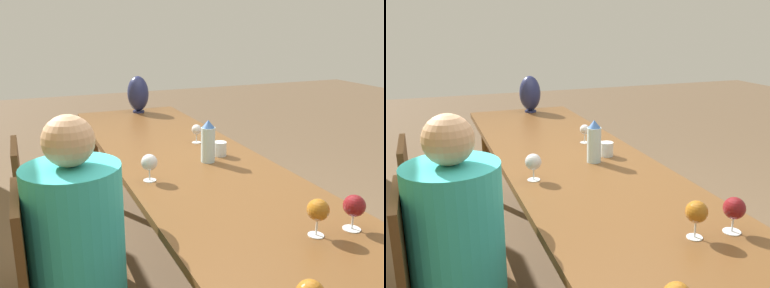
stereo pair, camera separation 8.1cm
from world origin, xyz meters
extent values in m
plane|color=brown|center=(0.00, 0.00, 0.00)|extent=(14.00, 14.00, 0.00)
cube|color=brown|center=(0.00, 0.00, 0.75)|extent=(2.98, 0.82, 0.04)
cylinder|color=brown|center=(1.39, -0.31, 0.36)|extent=(0.07, 0.07, 0.73)
cylinder|color=brown|center=(1.39, 0.31, 0.36)|extent=(0.07, 0.07, 0.73)
cylinder|color=silver|center=(-0.06, -0.08, 0.86)|extent=(0.08, 0.08, 0.19)
cone|color=#33599E|center=(-0.06, -0.08, 0.98)|extent=(0.07, 0.07, 0.04)
cylinder|color=silver|center=(0.02, -0.19, 0.81)|extent=(0.07, 0.07, 0.08)
cylinder|color=#1E234C|center=(1.35, -0.07, 0.77)|extent=(0.10, 0.10, 0.01)
ellipsoid|color=#1E234C|center=(1.35, -0.07, 0.93)|extent=(0.18, 0.18, 0.29)
cylinder|color=silver|center=(-0.98, -0.25, 0.77)|extent=(0.07, 0.07, 0.00)
cylinder|color=silver|center=(-0.98, -0.25, 0.80)|extent=(0.01, 0.01, 0.06)
sphere|color=maroon|center=(-0.98, -0.25, 0.86)|extent=(0.08, 0.08, 0.08)
cylinder|color=silver|center=(-0.97, -0.10, 0.77)|extent=(0.06, 0.06, 0.00)
cylinder|color=silver|center=(-0.97, -0.10, 0.80)|extent=(0.01, 0.01, 0.06)
sphere|color=#995B19|center=(-0.97, -0.10, 0.87)|extent=(0.08, 0.08, 0.08)
cylinder|color=silver|center=(0.31, -0.17, 0.77)|extent=(0.06, 0.06, 0.00)
cylinder|color=silver|center=(0.31, -0.17, 0.80)|extent=(0.01, 0.01, 0.06)
sphere|color=silver|center=(0.31, -0.17, 0.85)|extent=(0.06, 0.06, 0.06)
cylinder|color=silver|center=(-0.21, 0.30, 0.77)|extent=(0.06, 0.06, 0.00)
cylinder|color=silver|center=(-0.21, 0.30, 0.80)|extent=(0.01, 0.01, 0.06)
sphere|color=silver|center=(-0.21, 0.30, 0.86)|extent=(0.08, 0.08, 0.08)
cube|color=brown|center=(-0.54, 0.89, 0.69)|extent=(0.40, 0.03, 0.45)
cube|color=brown|center=(0.15, 0.69, 0.44)|extent=(0.44, 0.44, 0.04)
cube|color=brown|center=(0.15, 0.89, 0.69)|extent=(0.40, 0.03, 0.45)
cylinder|color=brown|center=(-0.04, 0.50, 0.21)|extent=(0.04, 0.04, 0.42)
cylinder|color=brown|center=(0.34, 0.50, 0.21)|extent=(0.04, 0.04, 0.42)
cylinder|color=brown|center=(-0.04, 0.88, 0.21)|extent=(0.04, 0.04, 0.42)
cylinder|color=brown|center=(0.34, 0.88, 0.21)|extent=(0.04, 0.04, 0.42)
cylinder|color=#33B7BC|center=(-0.54, 0.69, 0.73)|extent=(0.37, 0.37, 0.54)
sphere|color=tan|center=(-0.54, 0.69, 1.09)|extent=(0.19, 0.19, 0.19)
camera|label=1|loc=(-2.08, 0.84, 1.51)|focal=40.00mm
camera|label=2|loc=(-2.11, 0.76, 1.51)|focal=40.00mm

